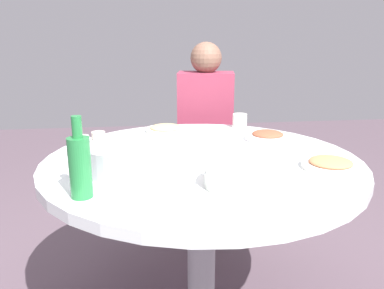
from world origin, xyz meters
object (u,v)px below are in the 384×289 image
(round_dining_table, at_px, (202,180))
(tea_cup_side, at_px, (82,144))
(rice_bowl, at_px, (121,158))
(diner_left, at_px, (206,114))
(green_bottle, at_px, (80,165))
(soup_bowl, at_px, (246,177))
(dish_stirfry, at_px, (268,136))
(stool_for_diner_left, at_px, (205,195))
(dish_shrimp, at_px, (331,164))
(dish_noodles, at_px, (166,129))
(tea_cup_far, at_px, (99,138))
(tea_cup_near, at_px, (240,121))

(round_dining_table, relative_size, tea_cup_side, 18.59)
(rice_bowl, relative_size, diner_left, 0.35)
(rice_bowl, xyz_separation_m, tea_cup_side, (0.28, 0.18, -0.02))
(round_dining_table, distance_m, green_bottle, 0.58)
(diner_left, bearing_deg, soup_bowl, 177.38)
(round_dining_table, relative_size, dish_stirfry, 6.09)
(dish_stirfry, xyz_separation_m, green_bottle, (-0.59, 0.78, 0.08))
(rice_bowl, xyz_separation_m, dish_stirfry, (0.36, -0.67, -0.03))
(tea_cup_side, xyz_separation_m, stool_for_diner_left, (0.72, -0.65, -0.57))
(dish_shrimp, bearing_deg, stool_for_diner_left, 16.13)
(soup_bowl, height_order, dish_shrimp, soup_bowl)
(soup_bowl, bearing_deg, diner_left, -2.62)
(dish_shrimp, bearing_deg, dish_noodles, 41.24)
(green_bottle, bearing_deg, round_dining_table, -51.16)
(dish_shrimp, height_order, stool_for_diner_left, dish_shrimp)
(round_dining_table, bearing_deg, dish_stirfry, -55.05)
(dish_stirfry, xyz_separation_m, tea_cup_far, (0.02, 0.79, 0.01))
(tea_cup_near, bearing_deg, tea_cup_far, 109.39)
(round_dining_table, relative_size, tea_cup_near, 16.68)
(green_bottle, xyz_separation_m, tea_cup_near, (0.87, -0.71, -0.07))
(dish_stirfry, distance_m, dish_shrimp, 0.44)
(dish_shrimp, distance_m, tea_cup_near, 0.73)
(stool_for_diner_left, bearing_deg, rice_bowl, 154.56)
(green_bottle, distance_m, tea_cup_side, 0.52)
(stool_for_diner_left, bearing_deg, green_bottle, 154.57)
(green_bottle, height_order, stool_for_diner_left, green_bottle)
(rice_bowl, relative_size, green_bottle, 1.04)
(dish_stirfry, bearing_deg, diner_left, 17.39)
(dish_stirfry, distance_m, green_bottle, 0.98)
(rice_bowl, xyz_separation_m, soup_bowl, (-0.20, -0.42, -0.02))
(rice_bowl, bearing_deg, tea_cup_far, 17.27)
(tea_cup_far, bearing_deg, tea_cup_side, 150.60)
(dish_stirfry, height_order, tea_cup_far, tea_cup_far)
(round_dining_table, distance_m, stool_for_diner_left, 1.00)
(round_dining_table, bearing_deg, soup_bowl, -162.39)
(soup_bowl, bearing_deg, dish_noodles, 15.28)
(dish_noodles, relative_size, green_bottle, 0.82)
(green_bottle, height_order, tea_cup_side, green_bottle)
(tea_cup_far, bearing_deg, soup_bowl, -137.21)
(diner_left, bearing_deg, green_bottle, 154.57)
(tea_cup_near, bearing_deg, soup_bowl, 167.55)
(green_bottle, bearing_deg, dish_noodles, -20.70)
(tea_cup_far, height_order, stool_for_diner_left, tea_cup_far)
(dish_stirfry, relative_size, diner_left, 0.28)
(tea_cup_far, bearing_deg, tea_cup_near, -70.61)
(dish_shrimp, height_order, tea_cup_near, tea_cup_near)
(stool_for_diner_left, bearing_deg, dish_noodles, 145.97)
(round_dining_table, relative_size, dish_shrimp, 5.93)
(tea_cup_near, distance_m, diner_left, 0.38)
(soup_bowl, xyz_separation_m, tea_cup_far, (0.58, 0.54, 0.00))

